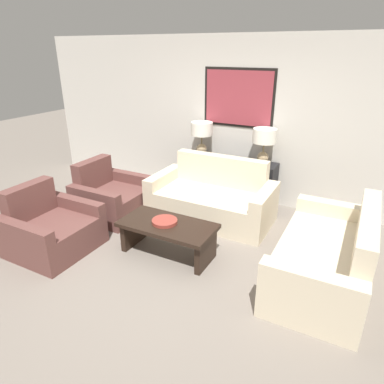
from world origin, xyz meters
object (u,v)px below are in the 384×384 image
Objects in this scene: armchair_near_camera at (51,229)px; decorative_bowl at (165,221)px; table_lamp_left at (202,132)px; table_lamp_right at (264,140)px; armchair_near_back_wall at (111,197)px; couch_by_side at (327,258)px; console_table at (230,180)px; coffee_table at (168,232)px; couch_by_back_wall at (212,199)px.

decorative_bowl is at bearing 23.32° from armchair_near_camera.
table_lamp_right is at bearing 0.00° from table_lamp_left.
table_lamp_right is at bearing 33.57° from armchair_near_back_wall.
couch_by_side is 5.79× the size of decorative_bowl.
console_table is at bearing 138.97° from couch_by_side.
table_lamp_right is 2.12m from decorative_bowl.
table_lamp_left and table_lamp_right have the same top height.
table_lamp_left is 1.79× the size of decorative_bowl.
armchair_near_back_wall is at bearing -124.86° from table_lamp_left.
armchair_near_back_wall reaches higher than coffee_table.
console_table reaches higher than coffee_table.
table_lamp_left is 2.13m from coffee_table.
armchair_near_camera is (-1.40, -0.59, -0.04)m from coffee_table.
armchair_near_camera reaches higher than console_table.
couch_by_side is at bearing 16.18° from armchair_near_camera.
armchair_near_back_wall is at bearing 157.29° from coffee_table.
console_table is 4.83× the size of decorative_bowl.
couch_by_back_wall reaches higher than armchair_near_back_wall.
couch_by_side reaches higher than armchair_near_back_wall.
table_lamp_left is at bearing 55.14° from armchair_near_back_wall.
couch_by_side is 1.88× the size of armchair_near_back_wall.
console_table is 1.91m from coffee_table.
armchair_near_back_wall is (-1.46, -1.32, -0.09)m from console_table.
couch_by_back_wall is at bearing -127.05° from table_lamp_right.
coffee_table is at bearing -107.29° from table_lamp_right.
couch_by_side reaches higher than console_table.
decorative_bowl is (-0.63, -1.91, -0.68)m from table_lamp_right.
table_lamp_right is 1.79× the size of decorative_bowl.
armchair_near_camera reaches higher than decorative_bowl.
armchair_near_back_wall is at bearing 175.93° from couch_by_side.
table_lamp_right is 0.31× the size of couch_by_back_wall.
decorative_bowl reaches higher than coffee_table.
table_lamp_left reaches higher than coffee_table.
couch_by_side is (1.78, -1.55, -0.07)m from console_table.
table_lamp_right is 0.31× the size of couch_by_side.
table_lamp_left is 0.58× the size of armchair_near_camera.
armchair_near_camera is at bearing -128.63° from table_lamp_right.
coffee_table is at bearing -0.01° from decorative_bowl.
armchair_near_camera is at bearing -163.82° from couch_by_side.
armchair_near_camera is at bearing -129.24° from couch_by_back_wall.
table_lamp_right is at bearing 128.80° from couch_by_side.
table_lamp_left reaches higher than decorative_bowl.
console_table is 0.93m from table_lamp_right.
table_lamp_left is 2.07m from decorative_bowl.
armchair_near_back_wall is (-1.40, 0.59, -0.04)m from coffee_table.
decorative_bowl is (-0.10, -1.20, 0.16)m from couch_by_back_wall.
coffee_table is (-0.06, -1.20, 0.02)m from couch_by_back_wall.
decorative_bowl is at bearing -94.70° from couch_by_back_wall.
couch_by_back_wall is 1.21m from decorative_bowl.
armchair_near_camera reaches higher than coffee_table.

